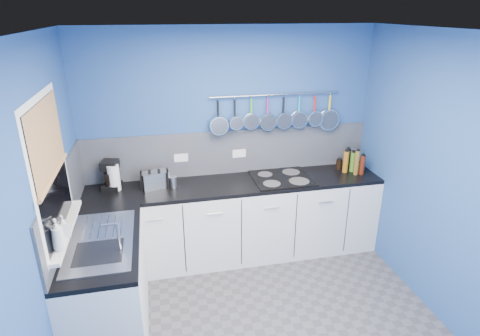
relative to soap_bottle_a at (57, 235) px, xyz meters
name	(u,v)px	position (x,y,z in m)	size (l,w,h in m)	color
floor	(264,329)	(1.53, 0.01, -1.18)	(3.20, 3.00, 0.02)	#47474C
ceiling	(272,30)	(1.53, 0.01, 1.34)	(3.20, 3.00, 0.02)	white
wall_back	(230,143)	(1.53, 1.52, 0.08)	(3.20, 0.02, 2.50)	#254888
wall_left	(43,225)	(-0.08, 0.01, 0.08)	(0.02, 3.00, 2.50)	#254888
wall_right	(449,184)	(3.14, 0.01, 0.08)	(0.02, 3.00, 2.50)	#254888
backsplash_back	(230,152)	(1.53, 1.49, -0.02)	(3.20, 0.02, 0.50)	slate
backsplash_left	(65,200)	(-0.06, 0.61, -0.02)	(0.02, 1.80, 0.50)	slate
cabinet_run_back	(236,221)	(1.53, 1.21, -0.74)	(3.20, 0.60, 0.86)	silver
worktop_back	(236,184)	(1.53, 1.21, -0.29)	(3.20, 0.60, 0.04)	black
cabinet_run_left	(108,288)	(0.23, 0.31, -0.74)	(0.60, 1.20, 0.86)	silver
worktop_left	(101,243)	(0.23, 0.31, -0.29)	(0.60, 1.20, 0.04)	black
window_frame	(50,169)	(-0.05, 0.31, 0.38)	(0.01, 1.00, 1.10)	white
window_glass	(51,169)	(-0.04, 0.31, 0.38)	(0.01, 0.90, 1.00)	black
bamboo_blind	(47,140)	(-0.03, 0.31, 0.61)	(0.01, 0.90, 0.55)	#A98550
window_sill	(65,230)	(-0.02, 0.31, -0.13)	(0.10, 0.98, 0.03)	white
sink_unit	(101,240)	(0.23, 0.31, -0.27)	(0.50, 0.95, 0.01)	silver
mixer_tap	(118,236)	(0.39, 0.13, -0.14)	(0.12, 0.08, 0.26)	silver
socket_left	(181,158)	(0.98, 1.48, -0.04)	(0.15, 0.01, 0.09)	white
socket_right	(239,153)	(1.63, 1.48, -0.04)	(0.15, 0.01, 0.09)	white
pot_rail	(276,95)	(2.03, 1.46, 0.61)	(0.02, 0.02, 1.45)	silver
soap_bottle_a	(57,235)	(0.00, 0.00, 0.00)	(0.09, 0.09, 0.24)	white
soap_bottle_b	(63,226)	(0.00, 0.18, -0.03)	(0.08, 0.08, 0.17)	white
paper_towel	(114,178)	(0.28, 1.29, -0.13)	(0.12, 0.12, 0.27)	white
coffee_maker	(111,175)	(0.24, 1.33, -0.12)	(0.17, 0.19, 0.30)	black
toaster	(155,180)	(0.68, 1.27, -0.18)	(0.27, 0.15, 0.17)	silver
canister	(173,182)	(0.87, 1.23, -0.21)	(0.08, 0.08, 0.12)	silver
hob	(282,178)	(2.05, 1.20, -0.26)	(0.64, 0.56, 0.01)	black
pan_0	(218,116)	(1.40, 1.45, 0.41)	(0.20, 0.09, 0.39)	silver
pan_1	(235,113)	(1.58, 1.45, 0.44)	(0.15, 0.12, 0.34)	silver
pan_2	(251,113)	(1.76, 1.45, 0.43)	(0.18, 0.06, 0.37)	silver
pan_3	(267,113)	(1.94, 1.45, 0.42)	(0.19, 0.08, 0.38)	silver
pan_4	(283,111)	(2.12, 1.45, 0.42)	(0.18, 0.08, 0.37)	silver
pan_5	(299,111)	(2.30, 1.45, 0.42)	(0.19, 0.07, 0.38)	silver
pan_6	(314,109)	(2.48, 1.45, 0.43)	(0.18, 0.09, 0.37)	silver
pan_7	(329,112)	(2.67, 1.45, 0.39)	(0.24, 0.06, 0.43)	silver
condiment_0	(355,162)	(2.99, 1.33, -0.20)	(0.06, 0.06, 0.14)	olive
condiment_1	(348,159)	(2.89, 1.32, -0.15)	(0.06, 0.06, 0.24)	black
condiment_2	(339,164)	(2.79, 1.34, -0.21)	(0.07, 0.07, 0.11)	black
condiment_3	(360,167)	(2.99, 1.23, -0.22)	(0.05, 0.05, 0.10)	brown
condiment_4	(353,162)	(2.91, 1.24, -0.15)	(0.06, 0.06, 0.23)	#3F721E
condiment_5	(346,162)	(2.82, 1.23, -0.14)	(0.06, 0.06, 0.25)	#8C5914
condiment_6	(362,165)	(2.97, 1.13, -0.16)	(0.06, 0.06, 0.22)	#4C190C
condiment_7	(357,163)	(2.90, 1.14, -0.13)	(0.05, 0.05, 0.28)	brown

